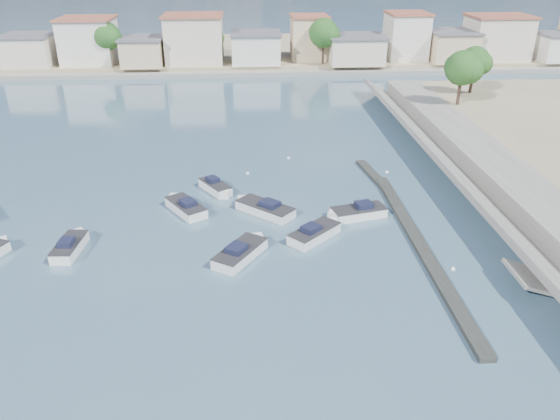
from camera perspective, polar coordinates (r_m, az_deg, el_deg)
The scene contains 15 objects.
ground at distance 69.02m, azimuth 1.53°, elevation 8.44°, with size 400.00×400.00×0.00m, color #2F4F5F.
seawall_walkway at distance 49.77m, azimuth 26.19°, elevation -0.41°, with size 5.00×90.00×1.80m, color slate.
breakwater at distance 45.29m, azimuth 13.30°, elevation -1.86°, with size 2.00×31.02×0.35m.
far_shore_land at distance 119.41m, azimuth -0.70°, elevation 16.29°, with size 160.00×40.00×1.40m, color gray.
far_shore_quay at distance 98.86m, azimuth -0.05°, elevation 14.07°, with size 160.00×2.50×0.80m, color slate.
far_town at distance 105.02m, azimuth 5.85°, elevation 17.17°, with size 113.01×12.80×8.35m.
shore_trees at distance 95.86m, azimuth 5.27°, elevation 17.13°, with size 74.56×38.32×7.92m.
motorboat_a at distance 44.03m, azimuth -21.02°, elevation -3.53°, with size 1.95×4.57×1.48m.
motorboat_b at distance 40.43m, azimuth -3.98°, elevation -4.40°, with size 4.22×5.03×1.48m.
motorboat_c at distance 46.91m, azimuth -1.81°, elevation 0.18°, with size 5.18×4.92×1.48m.
motorboat_d at distance 46.50m, azimuth 7.91°, elevation -0.32°, with size 5.21×2.95×1.48m.
motorboat_f at distance 47.89m, azimuth -9.94°, elevation 0.34°, with size 3.99×4.78×1.48m.
motorboat_g at distance 51.18m, azimuth -6.67°, elevation 2.29°, with size 3.33×4.06×1.48m.
motorboat_h at distance 43.04m, azimuth 3.82°, elevation -2.39°, with size 4.54×4.47×1.48m.
mooring_buoys at distance 45.15m, azimuth 10.90°, elevation -1.87°, with size 19.33×37.98×0.33m.
Camera 1 is at (-5.90, -25.56, 20.78)m, focal length 35.00 mm.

